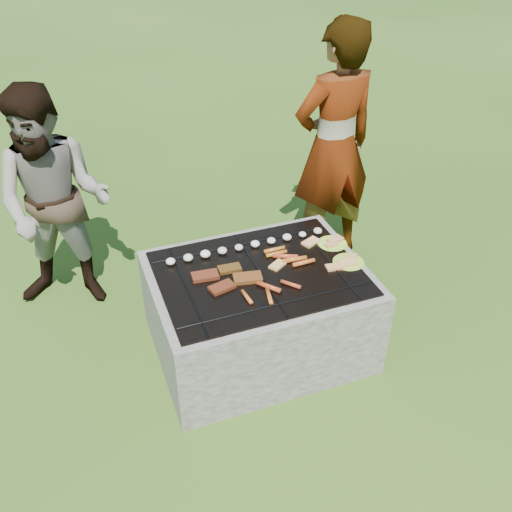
{
  "coord_description": "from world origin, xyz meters",
  "views": [
    {
      "loc": [
        -0.99,
        -2.58,
        2.67
      ],
      "look_at": [
        0.0,
        0.05,
        0.7
      ],
      "focal_mm": 40.0,
      "sensor_mm": 36.0,
      "label": 1
    }
  ],
  "objects_px": {
    "cook": "(334,147)",
    "plate_far": "(333,243)",
    "plate_near": "(349,262)",
    "bystander": "(55,204)",
    "fire_pit": "(259,314)"
  },
  "relations": [
    {
      "from": "fire_pit",
      "to": "cook",
      "type": "height_order",
      "value": "cook"
    },
    {
      "from": "cook",
      "to": "bystander",
      "type": "distance_m",
      "value": 2.0
    },
    {
      "from": "fire_pit",
      "to": "plate_near",
      "type": "xyz_separation_m",
      "value": [
        0.56,
        -0.09,
        0.33
      ]
    },
    {
      "from": "cook",
      "to": "bystander",
      "type": "xyz_separation_m",
      "value": [
        -1.99,
        0.09,
        -0.13
      ]
    },
    {
      "from": "plate_far",
      "to": "cook",
      "type": "bearing_deg",
      "value": 64.35
    },
    {
      "from": "plate_near",
      "to": "cook",
      "type": "height_order",
      "value": "cook"
    },
    {
      "from": "plate_far",
      "to": "bystander",
      "type": "height_order",
      "value": "bystander"
    },
    {
      "from": "fire_pit",
      "to": "bystander",
      "type": "xyz_separation_m",
      "value": [
        -1.08,
        0.95,
        0.51
      ]
    },
    {
      "from": "fire_pit",
      "to": "cook",
      "type": "bearing_deg",
      "value": 43.27
    },
    {
      "from": "plate_far",
      "to": "cook",
      "type": "xyz_separation_m",
      "value": [
        0.35,
        0.73,
        0.31
      ]
    },
    {
      "from": "plate_far",
      "to": "cook",
      "type": "height_order",
      "value": "cook"
    },
    {
      "from": "cook",
      "to": "plate_far",
      "type": "bearing_deg",
      "value": 57.68
    },
    {
      "from": "fire_pit",
      "to": "plate_near",
      "type": "distance_m",
      "value": 0.66
    },
    {
      "from": "plate_near",
      "to": "cook",
      "type": "relative_size",
      "value": 0.13
    },
    {
      "from": "bystander",
      "to": "fire_pit",
      "type": "bearing_deg",
      "value": -20.21
    }
  ]
}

